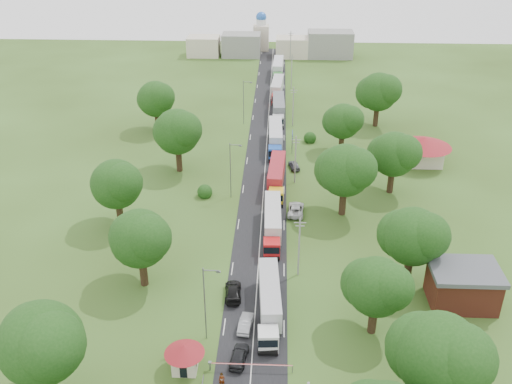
# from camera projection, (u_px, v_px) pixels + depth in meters

# --- Properties ---
(ground) EXTENTS (260.00, 260.00, 0.00)m
(ground) POSITION_uv_depth(u_px,v_px,m) (260.00, 246.00, 84.37)
(ground) COLOR #2F4216
(ground) RESTS_ON ground
(road) EXTENTS (8.00, 200.00, 0.04)m
(road) POSITION_uv_depth(u_px,v_px,m) (264.00, 184.00, 102.04)
(road) COLOR black
(road) RESTS_ON ground
(boom_barrier) EXTENTS (9.22, 0.35, 1.18)m
(boom_barrier) POSITION_uv_depth(u_px,v_px,m) (239.00, 365.00, 61.91)
(boom_barrier) COLOR slate
(boom_barrier) RESTS_ON ground
(guard_booth) EXTENTS (4.40, 4.40, 3.45)m
(guard_booth) POSITION_uv_depth(u_px,v_px,m) (185.00, 354.00, 61.54)
(guard_booth) COLOR beige
(guard_booth) RESTS_ON ground
(info_sign) EXTENTS (0.12, 3.10, 4.10)m
(info_sign) POSITION_uv_depth(u_px,v_px,m) (292.00, 137.00, 113.69)
(info_sign) COLOR slate
(info_sign) RESTS_ON ground
(pole_1) EXTENTS (1.60, 0.24, 9.00)m
(pole_1) POSITION_uv_depth(u_px,v_px,m) (299.00, 246.00, 75.78)
(pole_1) COLOR gray
(pole_1) RESTS_ON ground
(pole_2) EXTENTS (1.60, 0.24, 9.00)m
(pole_2) POSITION_uv_depth(u_px,v_px,m) (295.00, 159.00, 100.53)
(pole_2) COLOR gray
(pole_2) RESTS_ON ground
(pole_3) EXTENTS (1.60, 0.24, 9.00)m
(pole_3) POSITION_uv_depth(u_px,v_px,m) (293.00, 106.00, 125.27)
(pole_3) COLOR gray
(pole_3) RESTS_ON ground
(pole_4) EXTENTS (1.60, 0.24, 9.00)m
(pole_4) POSITION_uv_depth(u_px,v_px,m) (292.00, 71.00, 150.01)
(pole_4) COLOR gray
(pole_4) RESTS_ON ground
(pole_5) EXTENTS (1.60, 0.24, 9.00)m
(pole_5) POSITION_uv_depth(u_px,v_px,m) (291.00, 45.00, 174.75)
(pole_5) COLOR gray
(pole_5) RESTS_ON ground
(lamp_0) EXTENTS (2.03, 0.22, 10.00)m
(lamp_0) POSITION_uv_depth(u_px,v_px,m) (206.00, 301.00, 64.31)
(lamp_0) COLOR slate
(lamp_0) RESTS_ON ground
(lamp_1) EXTENTS (2.03, 0.22, 10.00)m
(lamp_1) POSITION_uv_depth(u_px,v_px,m) (231.00, 168.00, 95.24)
(lamp_1) COLOR slate
(lamp_1) RESTS_ON ground
(lamp_2) EXTENTS (2.03, 0.22, 10.00)m
(lamp_2) POSITION_uv_depth(u_px,v_px,m) (244.00, 100.00, 126.16)
(lamp_2) COLOR slate
(lamp_2) RESTS_ON ground
(tree_1) EXTENTS (9.60, 9.60, 12.05)m
(tree_1) POSITION_uv_depth(u_px,v_px,m) (439.00, 354.00, 53.65)
(tree_1) COLOR #382616
(tree_1) RESTS_ON ground
(tree_2) EXTENTS (8.00, 8.00, 10.10)m
(tree_2) POSITION_uv_depth(u_px,v_px,m) (376.00, 286.00, 64.97)
(tree_2) COLOR #382616
(tree_2) RESTS_ON ground
(tree_3) EXTENTS (8.80, 8.80, 11.07)m
(tree_3) POSITION_uv_depth(u_px,v_px,m) (413.00, 236.00, 73.30)
(tree_3) COLOR #382616
(tree_3) RESTS_ON ground
(tree_4) EXTENTS (9.60, 9.60, 12.05)m
(tree_4) POSITION_uv_depth(u_px,v_px,m) (345.00, 170.00, 89.19)
(tree_4) COLOR #382616
(tree_4) RESTS_ON ground
(tree_5) EXTENTS (8.80, 8.80, 11.07)m
(tree_5) POSITION_uv_depth(u_px,v_px,m) (394.00, 154.00, 96.19)
(tree_5) COLOR #382616
(tree_5) RESTS_ON ground
(tree_6) EXTENTS (8.00, 8.00, 10.10)m
(tree_6) POSITION_uv_depth(u_px,v_px,m) (343.00, 121.00, 111.76)
(tree_6) COLOR #382616
(tree_6) RESTS_ON ground
(tree_7) EXTENTS (9.60, 9.60, 12.05)m
(tree_7) POSITION_uv_depth(u_px,v_px,m) (378.00, 92.00, 124.11)
(tree_7) COLOR #382616
(tree_7) RESTS_ON ground
(tree_9) EXTENTS (9.60, 9.60, 12.05)m
(tree_9) POSITION_uv_depth(u_px,v_px,m) (42.00, 342.00, 55.11)
(tree_9) COLOR #382616
(tree_9) RESTS_ON ground
(tree_10) EXTENTS (8.80, 8.80, 11.07)m
(tree_10) POSITION_uv_depth(u_px,v_px,m) (140.00, 238.00, 72.87)
(tree_10) COLOR #382616
(tree_10) RESTS_ON ground
(tree_11) EXTENTS (8.80, 8.80, 11.07)m
(tree_11) POSITION_uv_depth(u_px,v_px,m) (116.00, 184.00, 86.40)
(tree_11) COLOR #382616
(tree_11) RESTS_ON ground
(tree_12) EXTENTS (9.60, 9.60, 12.05)m
(tree_12) POSITION_uv_depth(u_px,v_px,m) (177.00, 131.00, 103.56)
(tree_12) COLOR #382616
(tree_12) RESTS_ON ground
(tree_13) EXTENTS (8.80, 8.80, 11.07)m
(tree_13) POSITION_uv_depth(u_px,v_px,m) (156.00, 99.00, 121.82)
(tree_13) COLOR #382616
(tree_13) RESTS_ON ground
(house_brick) EXTENTS (8.60, 6.60, 5.20)m
(house_brick) POSITION_uv_depth(u_px,v_px,m) (463.00, 285.00, 71.53)
(house_brick) COLOR maroon
(house_brick) RESTS_ON ground
(house_cream) EXTENTS (10.08, 10.08, 5.80)m
(house_cream) POSITION_uv_depth(u_px,v_px,m) (424.00, 147.00, 108.02)
(house_cream) COLOR beige
(house_cream) RESTS_ON ground
(distant_town) EXTENTS (52.00, 8.00, 8.00)m
(distant_town) POSITION_uv_depth(u_px,v_px,m) (275.00, 45.00, 179.91)
(distant_town) COLOR gray
(distant_town) RESTS_ON ground
(church) EXTENTS (5.00, 5.00, 12.30)m
(church) POSITION_uv_depth(u_px,v_px,m) (261.00, 33.00, 186.27)
(church) COLOR beige
(church) RESTS_ON ground
(truck_0) EXTENTS (3.15, 14.15, 3.91)m
(truck_0) POSITION_uv_depth(u_px,v_px,m) (269.00, 301.00, 69.68)
(truck_0) COLOR silver
(truck_0) RESTS_ON ground
(truck_1) EXTENTS (2.72, 14.30, 3.96)m
(truck_1) POSITION_uv_depth(u_px,v_px,m) (273.00, 222.00, 86.20)
(truck_1) COLOR red
(truck_1) RESTS_ON ground
(truck_2) EXTENTS (3.20, 14.82, 4.09)m
(truck_2) POSITION_uv_depth(u_px,v_px,m) (276.00, 176.00, 99.97)
(truck_2) COLOR gold
(truck_2) RESTS_ON ground
(truck_3) EXTENTS (2.91, 15.27, 4.23)m
(truck_3) POSITION_uv_depth(u_px,v_px,m) (275.00, 137.00, 115.73)
(truck_3) COLOR #1D4CAE
(truck_3) RESTS_ON ground
(truck_4) EXTENTS (2.90, 15.11, 4.18)m
(truck_4) POSITION_uv_depth(u_px,v_px,m) (279.00, 109.00, 131.09)
(truck_4) COLOR #B5B5B5
(truck_4) RESTS_ON ground
(truck_5) EXTENTS (3.25, 14.79, 4.08)m
(truck_5) POSITION_uv_depth(u_px,v_px,m) (277.00, 89.00, 144.46)
(truck_5) COLOR #AA1C1A
(truck_5) RESTS_ON ground
(truck_6) EXTENTS (3.04, 15.49, 4.29)m
(truck_6) POSITION_uv_depth(u_px,v_px,m) (278.00, 69.00, 160.60)
(truck_6) COLOR #2D722A
(truck_6) RESTS_ON ground
(car_lane_front) EXTENTS (2.23, 4.42, 1.45)m
(car_lane_front) POSITION_uv_depth(u_px,v_px,m) (239.00, 356.00, 63.32)
(car_lane_front) COLOR black
(car_lane_front) RESTS_ON ground
(car_lane_mid) EXTENTS (1.86, 4.26, 1.36)m
(car_lane_mid) POSITION_uv_depth(u_px,v_px,m) (246.00, 323.00, 68.18)
(car_lane_mid) COLOR #929399
(car_lane_mid) RESTS_ON ground
(car_lane_rear) EXTENTS (2.42, 5.23, 1.48)m
(car_lane_rear) POSITION_uv_depth(u_px,v_px,m) (233.00, 291.00, 73.53)
(car_lane_rear) COLOR black
(car_lane_rear) RESTS_ON ground
(car_verge_near) EXTENTS (2.90, 5.63, 1.52)m
(car_verge_near) POSITION_uv_depth(u_px,v_px,m) (296.00, 209.00, 92.51)
(car_verge_near) COLOR silver
(car_verge_near) RESTS_ON ground
(car_verge_far) EXTENTS (2.45, 4.27, 1.37)m
(car_verge_far) POSITION_uv_depth(u_px,v_px,m) (294.00, 165.00, 107.60)
(car_verge_far) COLOR #4E5055
(car_verge_far) RESTS_ON ground
(pedestrian_near) EXTENTS (0.68, 0.46, 1.83)m
(pedestrian_near) POSITION_uv_depth(u_px,v_px,m) (222.00, 380.00, 59.90)
(pedestrian_near) COLOR gray
(pedestrian_near) RESTS_ON ground
(pedestrian_booth) EXTENTS (0.83, 1.01, 1.91)m
(pedestrian_booth) POSITION_uv_depth(u_px,v_px,m) (194.00, 353.00, 63.42)
(pedestrian_booth) COLOR gray
(pedestrian_booth) RESTS_ON ground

